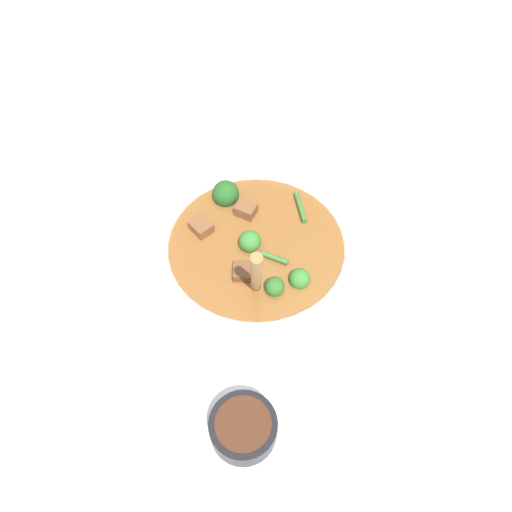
% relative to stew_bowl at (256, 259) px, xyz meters
% --- Properties ---
extents(ground_plane, '(4.00, 4.00, 0.00)m').
position_rel_stew_bowl_xyz_m(ground_plane, '(0.00, 0.00, -0.05)').
color(ground_plane, silver).
extents(stew_bowl, '(0.26, 0.26, 0.24)m').
position_rel_stew_bowl_xyz_m(stew_bowl, '(0.00, 0.00, 0.00)').
color(stew_bowl, white).
rests_on(stew_bowl, ground_plane).
extents(condiment_bowl, '(0.08, 0.08, 0.03)m').
position_rel_stew_bowl_xyz_m(condiment_bowl, '(0.19, -0.10, -0.04)').
color(condiment_bowl, black).
rests_on(condiment_bowl, ground_plane).
extents(empty_plate, '(0.21, 0.21, 0.02)m').
position_rel_stew_bowl_xyz_m(empty_plate, '(-0.28, -0.15, -0.05)').
color(empty_plate, silver).
rests_on(empty_plate, ground_plane).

